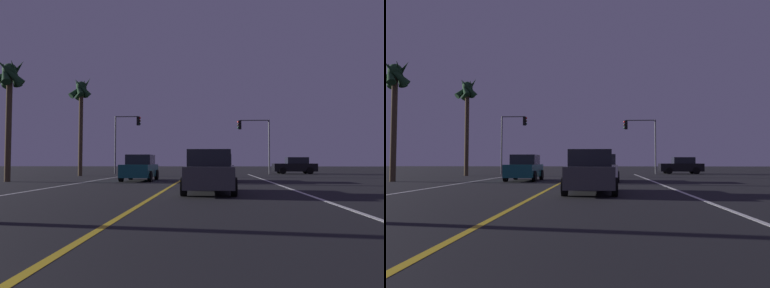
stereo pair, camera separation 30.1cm
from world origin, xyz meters
TOP-DOWN VIEW (x-y plane):
  - lane_edge_right at (5.64, 15.45)m, footprint 0.16×42.90m
  - lane_edge_left at (-5.64, 15.45)m, footprint 0.16×42.90m
  - lane_center_divider at (0.00, 15.45)m, footprint 0.16×42.90m
  - car_ahead_far at (2.43, 23.65)m, footprint 2.02×4.30m
  - car_lead_same_lane at (1.95, 14.85)m, footprint 2.02×4.30m
  - car_oncoming at (-2.64, 24.27)m, footprint 2.02×4.30m
  - car_crossing_side at (10.56, 38.60)m, footprint 4.30×2.02m
  - traffic_light_near_right at (6.28, 37.40)m, footprint 3.22×0.36m
  - traffic_light_near_left at (-6.60, 37.40)m, footprint 2.68×0.36m
  - palm_tree_left_mid at (-10.61, 22.60)m, footprint 2.21×1.92m
  - palm_tree_left_far at (-9.48, 32.16)m, footprint 2.21×2.04m

SIDE VIEW (x-z plane):
  - lane_edge_right at x=5.64m, z-range 0.00..0.01m
  - lane_edge_left at x=-5.64m, z-range 0.00..0.01m
  - lane_center_divider at x=0.00m, z-range 0.00..0.01m
  - car_ahead_far at x=2.43m, z-range -0.03..1.67m
  - car_lead_same_lane at x=1.95m, z-range -0.03..1.67m
  - car_oncoming at x=-2.64m, z-range -0.03..1.67m
  - car_crossing_side at x=10.56m, z-range -0.03..1.67m
  - traffic_light_near_right at x=6.28m, z-range 1.33..6.77m
  - traffic_light_near_left at x=-6.60m, z-range 1.38..7.28m
  - palm_tree_left_mid at x=-10.61m, z-range 2.32..10.06m
  - palm_tree_left_far at x=-9.48m, z-range 2.56..11.38m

